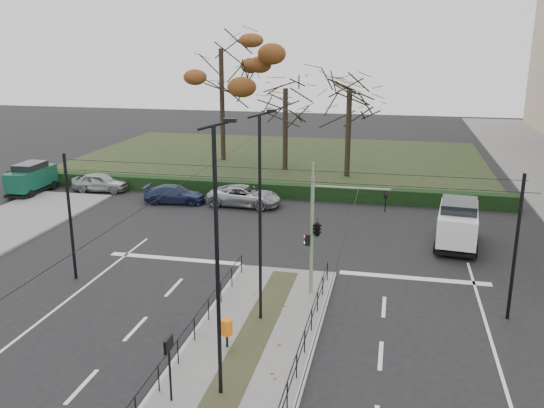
% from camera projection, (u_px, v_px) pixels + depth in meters
% --- Properties ---
extents(ground, '(140.00, 140.00, 0.00)m').
position_uv_depth(ground, '(265.00, 317.00, 23.30)').
color(ground, black).
rests_on(ground, ground).
extents(median_island, '(4.40, 15.00, 0.14)m').
position_uv_depth(median_island, '(249.00, 346.00, 20.93)').
color(median_island, slate).
rests_on(median_island, ground).
extents(park, '(38.00, 26.00, 0.10)m').
position_uv_depth(park, '(279.00, 159.00, 54.61)').
color(park, '#232F17').
rests_on(park, ground).
extents(hedge, '(38.00, 1.00, 1.00)m').
position_uv_depth(hedge, '(242.00, 188.00, 41.88)').
color(hedge, black).
rests_on(hedge, ground).
extents(median_railing, '(4.14, 13.24, 0.92)m').
position_uv_depth(median_railing, '(248.00, 325.00, 20.59)').
color(median_railing, black).
rests_on(median_railing, median_island).
extents(catenary, '(20.00, 34.00, 6.00)m').
position_uv_depth(catenary, '(273.00, 225.00, 23.89)').
color(catenary, black).
rests_on(catenary, ground).
extents(traffic_light, '(3.55, 2.04, 5.22)m').
position_uv_depth(traffic_light, '(319.00, 227.00, 24.45)').
color(traffic_light, slate).
rests_on(traffic_light, median_island).
extents(litter_bin, '(0.42, 0.42, 1.07)m').
position_uv_depth(litter_bin, '(227.00, 327.00, 20.57)').
color(litter_bin, black).
rests_on(litter_bin, median_island).
extents(info_panel, '(0.12, 0.56, 2.14)m').
position_uv_depth(info_panel, '(169.00, 351.00, 17.22)').
color(info_panel, black).
rests_on(info_panel, median_island).
extents(streetlamp_median_near, '(0.72, 0.15, 8.61)m').
position_uv_depth(streetlamp_median_near, '(218.00, 263.00, 16.86)').
color(streetlamp_median_near, black).
rests_on(streetlamp_median_near, median_island).
extents(streetlamp_median_far, '(0.69, 0.14, 8.28)m').
position_uv_depth(streetlamp_median_far, '(260.00, 217.00, 21.77)').
color(streetlamp_median_far, black).
rests_on(streetlamp_median_far, median_island).
extents(parked_car_first, '(4.24, 2.03, 1.40)m').
position_uv_depth(parked_car_first, '(100.00, 182.00, 42.86)').
color(parked_car_first, '#999CA0').
rests_on(parked_car_first, ground).
extents(parked_car_third, '(4.40, 2.16, 1.23)m').
position_uv_depth(parked_car_third, '(175.00, 194.00, 39.77)').
color(parked_car_third, '#1F2948').
rests_on(parked_car_third, ground).
extents(parked_car_fourth, '(5.07, 2.56, 1.38)m').
position_uv_depth(parked_car_fourth, '(245.00, 196.00, 39.07)').
color(parked_car_fourth, '#999CA0').
rests_on(parked_car_fourth, ground).
extents(white_van, '(2.61, 5.01, 2.54)m').
position_uv_depth(white_van, '(458.00, 223.00, 31.20)').
color(white_van, white).
rests_on(white_van, ground).
extents(green_van, '(1.91, 4.49, 2.30)m').
position_uv_depth(green_van, '(31.00, 178.00, 42.04)').
color(green_van, '#0D3B2C').
rests_on(green_van, ground).
extents(rust_tree, '(8.20, 8.20, 13.31)m').
position_uv_depth(rust_tree, '(221.00, 49.00, 51.50)').
color(rust_tree, black).
rests_on(rust_tree, park).
extents(bare_tree_center, '(5.85, 5.85, 9.44)m').
position_uv_depth(bare_tree_center, '(350.00, 95.00, 45.76)').
color(bare_tree_center, black).
rests_on(bare_tree_center, park).
extents(bare_tree_near, '(5.43, 5.43, 9.20)m').
position_uv_depth(bare_tree_near, '(285.00, 95.00, 48.40)').
color(bare_tree_near, black).
rests_on(bare_tree_near, park).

